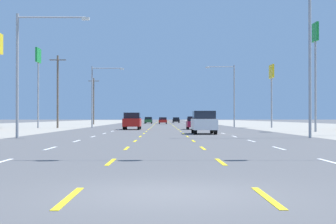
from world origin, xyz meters
TOP-DOWN VIEW (x-y plane):
  - ground_plane at (0.00, 66.00)m, footprint 572.00×572.00m
  - lot_apron_right at (24.75, 66.00)m, footprint 28.00×440.00m
  - lane_markings at (0.00, 104.50)m, footprint 10.64×227.60m
  - suv_inner_right_nearest at (3.46, 35.78)m, footprint 1.98×4.90m
  - suv_inner_left_near at (-3.66, 52.34)m, footprint 1.98×4.90m
  - hatchback_inner_right_mid at (3.63, 53.06)m, footprint 1.72×3.90m
  - sedan_center_turn_midfar at (-0.04, 105.54)m, footprint 1.80×4.50m
  - sedan_far_right_far at (6.89, 105.60)m, footprint 1.80×4.50m
  - hatchback_inner_left_farther at (-3.38, 112.23)m, footprint 1.72×3.90m
  - sedan_inner_right_farthest at (3.42, 128.44)m, footprint 1.80×4.50m
  - sedan_inner_left_distant_a at (-3.64, 129.21)m, footprint 1.80×4.50m
  - pole_sign_left_row_2 at (-16.98, 62.17)m, footprint 0.24×2.50m
  - pole_sign_right_row_1 at (15.06, 42.50)m, footprint 0.24×1.67m
  - pole_sign_right_row_2 at (14.97, 63.21)m, footprint 0.24×2.53m
  - streetlight_left_row_0 at (-9.52, 26.85)m, footprint 5.07×0.26m
  - streetlight_right_row_0 at (9.66, 26.85)m, footprint 4.69×0.26m
  - streetlight_left_row_1 at (-9.61, 65.77)m, footprint 4.62×0.26m
  - streetlight_right_row_1 at (9.69, 65.77)m, footprint 4.20×0.26m
  - utility_pole_left_row_1 at (-14.14, 61.17)m, footprint 2.20×0.26m
  - utility_pole_left_row_2 at (-14.04, 97.52)m, footprint 2.20×0.26m

SIDE VIEW (x-z plane):
  - ground_plane at x=0.00m, z-range 0.00..0.00m
  - lot_apron_right at x=24.75m, z-range 0.00..0.01m
  - lane_markings at x=0.00m, z-range 0.00..0.01m
  - sedan_center_turn_midfar at x=-0.04m, z-range 0.03..1.49m
  - sedan_far_right_far at x=6.89m, z-range 0.03..1.49m
  - sedan_inner_right_farthest at x=3.42m, z-range 0.03..1.49m
  - sedan_inner_left_distant_a at x=-3.64m, z-range 0.03..1.49m
  - hatchback_inner_right_mid at x=3.63m, z-range 0.01..1.55m
  - hatchback_inner_left_farther at x=-3.38m, z-range 0.01..1.55m
  - suv_inner_right_nearest at x=3.46m, z-range 0.04..2.02m
  - suv_inner_left_near at x=-3.66m, z-range 0.04..2.02m
  - utility_pole_left_row_2 at x=-14.04m, z-range 0.19..9.60m
  - utility_pole_left_row_1 at x=-14.14m, z-range 0.20..9.92m
  - streetlight_left_row_1 at x=-9.61m, z-range 0.80..9.51m
  - streetlight_left_row_0 at x=-9.52m, z-range 0.85..9.47m
  - streetlight_right_row_1 at x=9.69m, z-range 0.76..9.69m
  - streetlight_right_row_0 at x=9.66m, z-range 0.84..11.01m
  - pole_sign_right_row_2 at x=14.97m, z-range 2.44..11.14m
  - pole_sign_right_row_1 at x=15.06m, z-range 2.49..13.31m
  - pole_sign_left_row_2 at x=-16.98m, z-range 2.99..13.82m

